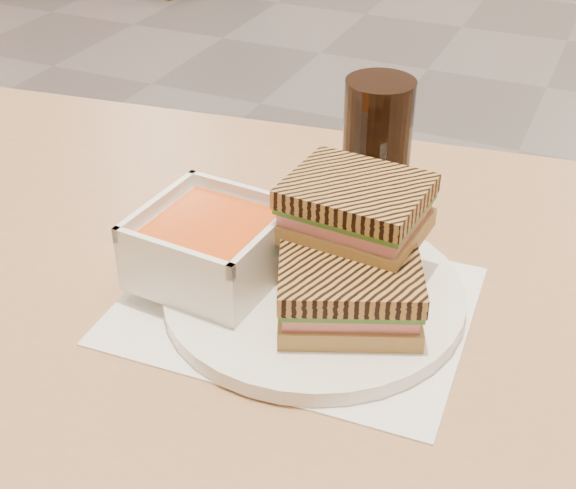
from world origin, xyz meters
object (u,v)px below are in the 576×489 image
at_px(plate, 314,293).
at_px(panini_lower, 349,291).
at_px(soup_bowl, 212,248).
at_px(main_table, 295,353).
at_px(cola_glass, 376,150).

relative_size(plate, panini_lower, 1.85).
distance_m(plate, soup_bowl, 0.11).
bearing_deg(plate, main_table, 132.87).
bearing_deg(main_table, plate, -47.13).
distance_m(plate, cola_glass, 0.20).
bearing_deg(soup_bowl, main_table, 41.94).
xyz_separation_m(plate, cola_glass, (-0.00, 0.19, 0.07)).
height_order(plate, panini_lower, panini_lower).
xyz_separation_m(plate, panini_lower, (0.05, -0.03, 0.04)).
bearing_deg(panini_lower, soup_bowl, 176.89).
xyz_separation_m(plate, soup_bowl, (-0.10, -0.02, 0.04)).
height_order(main_table, cola_glass, cola_glass).
bearing_deg(cola_glass, soup_bowl, -116.13).
distance_m(soup_bowl, cola_glass, 0.23).
distance_m(main_table, soup_bowl, 0.18).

